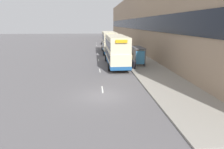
{
  "coord_description": "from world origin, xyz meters",
  "views": [
    {
      "loc": [
        -0.68,
        -15.96,
        5.92
      ],
      "look_at": [
        2.0,
        13.92,
        -1.73
      ],
      "focal_mm": 32.0,
      "sensor_mm": 36.0,
      "label": 1
    }
  ],
  "objects_px": {
    "double_decker_bus_ahead": "(109,42)",
    "bus_shelter": "(139,53)",
    "double_decker_bus_near": "(116,50)",
    "car_0": "(105,41)",
    "pedestrian_at_shelter": "(144,59)",
    "litter_bin": "(134,64)",
    "pedestrian_1": "(132,59)"
  },
  "relations": [
    {
      "from": "bus_shelter",
      "to": "double_decker_bus_near",
      "type": "xyz_separation_m",
      "value": [
        -3.3,
        0.03,
        0.41
      ]
    },
    {
      "from": "double_decker_bus_ahead",
      "to": "bus_shelter",
      "type": "bearing_deg",
      "value": -75.9
    },
    {
      "from": "double_decker_bus_near",
      "to": "car_0",
      "type": "xyz_separation_m",
      "value": [
        0.04,
        31.19,
        -1.4
      ]
    },
    {
      "from": "double_decker_bus_ahead",
      "to": "litter_bin",
      "type": "relative_size",
      "value": 10.27
    },
    {
      "from": "bus_shelter",
      "to": "pedestrian_at_shelter",
      "type": "relative_size",
      "value": 2.27
    },
    {
      "from": "car_0",
      "to": "bus_shelter",
      "type": "bearing_deg",
      "value": -84.05
    },
    {
      "from": "bus_shelter",
      "to": "double_decker_bus_ahead",
      "type": "height_order",
      "value": "double_decker_bus_ahead"
    },
    {
      "from": "double_decker_bus_ahead",
      "to": "car_0",
      "type": "height_order",
      "value": "double_decker_bus_ahead"
    },
    {
      "from": "double_decker_bus_near",
      "to": "pedestrian_at_shelter",
      "type": "relative_size",
      "value": 5.78
    },
    {
      "from": "car_0",
      "to": "double_decker_bus_near",
      "type": "bearing_deg",
      "value": -90.08
    },
    {
      "from": "double_decker_bus_near",
      "to": "car_0",
      "type": "bearing_deg",
      "value": 89.92
    },
    {
      "from": "double_decker_bus_ahead",
      "to": "litter_bin",
      "type": "distance_m",
      "value": 16.15
    },
    {
      "from": "double_decker_bus_ahead",
      "to": "pedestrian_1",
      "type": "bearing_deg",
      "value": -80.89
    },
    {
      "from": "bus_shelter",
      "to": "litter_bin",
      "type": "bearing_deg",
      "value": -114.79
    },
    {
      "from": "pedestrian_at_shelter",
      "to": "litter_bin",
      "type": "relative_size",
      "value": 1.76
    },
    {
      "from": "car_0",
      "to": "pedestrian_at_shelter",
      "type": "xyz_separation_m",
      "value": [
        3.85,
        -32.02,
        0.2
      ]
    },
    {
      "from": "double_decker_bus_near",
      "to": "bus_shelter",
      "type": "bearing_deg",
      "value": -0.47
    },
    {
      "from": "bus_shelter",
      "to": "double_decker_bus_ahead",
      "type": "bearing_deg",
      "value": 104.1
    },
    {
      "from": "double_decker_bus_near",
      "to": "litter_bin",
      "type": "xyz_separation_m",
      "value": [
        2.08,
        -2.67,
        -1.62
      ]
    },
    {
      "from": "bus_shelter",
      "to": "double_decker_bus_ahead",
      "type": "xyz_separation_m",
      "value": [
        -3.34,
        13.29,
        0.41
      ]
    },
    {
      "from": "pedestrian_1",
      "to": "double_decker_bus_ahead",
      "type": "bearing_deg",
      "value": 99.11
    },
    {
      "from": "bus_shelter",
      "to": "litter_bin",
      "type": "height_order",
      "value": "bus_shelter"
    },
    {
      "from": "car_0",
      "to": "litter_bin",
      "type": "xyz_separation_m",
      "value": [
        2.03,
        -33.86,
        -0.21
      ]
    },
    {
      "from": "double_decker_bus_ahead",
      "to": "pedestrian_at_shelter",
      "type": "relative_size",
      "value": 5.84
    },
    {
      "from": "pedestrian_1",
      "to": "pedestrian_at_shelter",
      "type": "bearing_deg",
      "value": -7.08
    },
    {
      "from": "bus_shelter",
      "to": "double_decker_bus_near",
      "type": "distance_m",
      "value": 3.32
    },
    {
      "from": "pedestrian_at_shelter",
      "to": "bus_shelter",
      "type": "bearing_deg",
      "value": 126.33
    },
    {
      "from": "car_0",
      "to": "pedestrian_1",
      "type": "height_order",
      "value": "pedestrian_1"
    },
    {
      "from": "double_decker_bus_near",
      "to": "double_decker_bus_ahead",
      "type": "distance_m",
      "value": 13.26
    },
    {
      "from": "double_decker_bus_near",
      "to": "pedestrian_1",
      "type": "bearing_deg",
      "value": -15.84
    },
    {
      "from": "pedestrian_at_shelter",
      "to": "double_decker_bus_ahead",
      "type": "bearing_deg",
      "value": 105.58
    },
    {
      "from": "double_decker_bus_near",
      "to": "car_0",
      "type": "relative_size",
      "value": 2.41
    }
  ]
}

